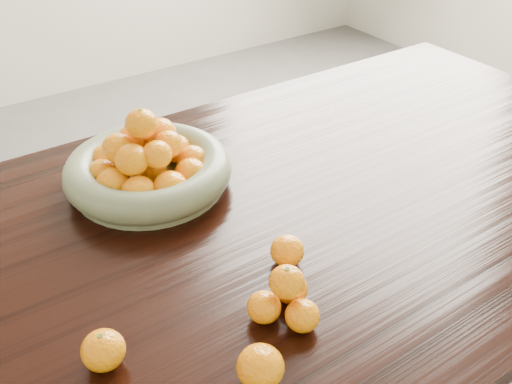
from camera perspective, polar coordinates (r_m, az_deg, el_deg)
dining_table at (r=1.18m, az=1.36°, el=-5.63°), size 2.00×1.00×0.75m
fruit_bowl at (r=1.20m, az=-10.74°, el=2.47°), size 0.35×0.35×0.17m
orange_pyramid at (r=0.89m, az=3.03°, el=-10.53°), size 0.11×0.11×0.10m
loose_orange_0 at (r=0.86m, az=-15.02°, el=-15.03°), size 0.06×0.06×0.06m
loose_orange_1 at (r=0.81m, az=0.44°, el=-17.10°), size 0.07×0.07×0.06m
loose_orange_2 at (r=0.99m, az=3.14°, el=-5.90°), size 0.06×0.06×0.06m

